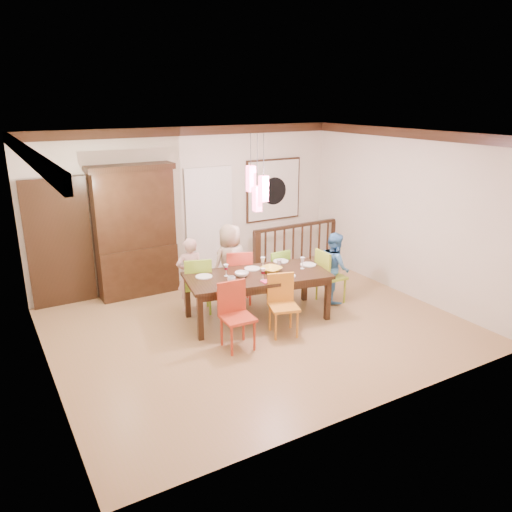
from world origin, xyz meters
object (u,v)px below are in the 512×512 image
person_far_left (190,275)px  person_far_mid (231,264)px  chair_far_left (197,281)px  chair_end_right (331,272)px  person_end_right (335,267)px  china_hutch (135,231)px  dining_table (257,279)px  balustrade (298,246)px

person_far_left → person_far_mid: bearing=-174.2°
chair_far_left → person_far_mid: (0.68, 0.13, 0.14)m
chair_end_right → person_end_right: 0.11m
chair_far_left → chair_end_right: size_ratio=1.02×
chair_end_right → person_end_right: size_ratio=0.77×
person_far_left → person_end_right: 2.48m
china_hutch → person_far_mid: size_ratio=1.69×
china_hutch → person_far_mid: bearing=-42.7°
person_far_mid → person_far_left: bearing=-4.4°
person_far_mid → dining_table: bearing=87.5°
chair_far_left → chair_end_right: (2.17, -0.75, -0.01)m
chair_end_right → balustrade: balustrade is taller
china_hutch → person_far_left: 1.40m
person_far_left → china_hutch: bearing=-61.2°
person_end_right → person_far_left: bearing=90.8°
chair_end_right → person_far_mid: size_ratio=0.68×
dining_table → balustrade: balustrade is taller
balustrade → person_end_right: person_end_right is taller
chair_far_left → person_end_right: bearing=180.0°
person_far_left → chair_far_left: bearing=127.1°
chair_end_right → dining_table: bearing=91.0°
china_hutch → chair_end_right: bearing=-36.5°
chair_far_left → person_end_right: person_end_right is taller
dining_table → person_end_right: bearing=9.6°
china_hutch → dining_table: bearing=-56.9°
chair_far_left → person_far_left: size_ratio=0.77×
balustrade → china_hutch: bearing=173.5°
balustrade → person_far_mid: 2.14m
chair_far_left → chair_end_right: chair_far_left is taller
chair_far_left → balustrade: bearing=-142.4°
chair_far_left → person_far_left: 0.16m
dining_table → person_far_left: (-0.79, 0.83, -0.05)m
dining_table → person_end_right: size_ratio=1.95×
chair_end_right → balustrade: size_ratio=0.46×
person_far_left → person_end_right: bearing=165.2°
person_far_mid → chair_end_right: bearing=144.4°
balustrade → person_far_mid: (-1.96, -0.83, 0.19)m
balustrade → person_far_mid: size_ratio=1.50×
dining_table → chair_far_left: chair_far_left is taller
china_hutch → person_far_left: size_ratio=1.86×
balustrade → chair_far_left: bearing=-160.5°
person_far_left → dining_table: bearing=138.8°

